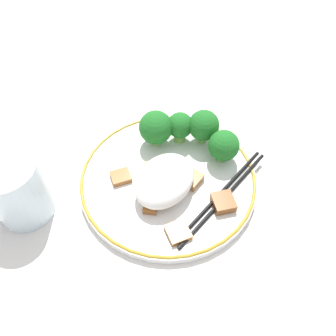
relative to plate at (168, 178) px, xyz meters
The scene contains 15 objects.
ground_plane 0.01m from the plate, ahead, with size 3.00×3.00×0.00m, color silver.
plate is the anchor object (origin of this frame).
rice_mound 0.04m from the plate, 21.21° to the left, with size 0.10×0.08×0.04m.
broccoli_back_left 0.10m from the plate, 145.69° to the left, with size 0.05×0.05×0.05m.
broccoli_back_center 0.10m from the plate, behind, with size 0.05×0.05×0.06m.
broccoli_back_right 0.09m from the plate, 160.81° to the right, with size 0.04×0.04×0.05m.
broccoli_mid_left 0.08m from the plate, 131.55° to the right, with size 0.05×0.05×0.06m.
meat_near_front 0.04m from the plate, 107.06° to the left, with size 0.03×0.03×0.01m.
meat_near_left 0.10m from the plate, 41.12° to the left, with size 0.04×0.04×0.01m.
meat_near_right 0.02m from the plate, 70.93° to the right, with size 0.04×0.05×0.01m.
meat_near_back 0.09m from the plate, 87.93° to the left, with size 0.04×0.04×0.01m.
meat_on_rice_edge 0.07m from the plate, 53.23° to the right, with size 0.04×0.04×0.01m.
meat_mid_left 0.06m from the plate, ahead, with size 0.03×0.03×0.01m.
chopsticks 0.09m from the plate, 97.88° to the left, with size 0.21×0.04×0.01m.
drinking_glass 0.21m from the plate, 42.81° to the right, with size 0.08×0.08×0.09m.
Camera 1 is at (0.25, 0.16, 0.41)m, focal length 35.00 mm.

